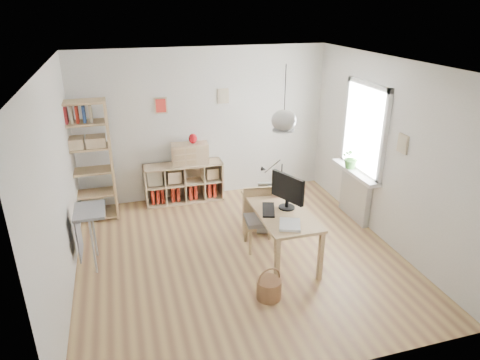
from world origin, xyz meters
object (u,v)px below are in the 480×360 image
object	(u,v)px
desk	(280,215)
monitor	(288,190)
tall_bookshelf	(86,157)
cube_shelf	(183,185)
chair	(260,215)
drawer_chest	(190,154)
storage_chest	(277,214)

from	to	relation	value
desk	monitor	bearing A→B (deg)	-3.95
tall_bookshelf	cube_shelf	bearing A→B (deg)	10.19
tall_bookshelf	chair	size ratio (longest dim) A/B	2.26
drawer_chest	storage_chest	bearing A→B (deg)	-45.15
monitor	drawer_chest	bearing A→B (deg)	90.03
chair	monitor	world-z (taller)	monitor
cube_shelf	chair	xyz separation A→B (m)	(0.84, -1.88, 0.21)
storage_chest	monitor	world-z (taller)	monitor
drawer_chest	chair	bearing A→B (deg)	-64.99
cube_shelf	chair	distance (m)	2.07
desk	cube_shelf	world-z (taller)	desk
storage_chest	chair	bearing A→B (deg)	-114.41
storage_chest	drawer_chest	distance (m)	1.91
cube_shelf	drawer_chest	xyz separation A→B (m)	(0.15, -0.04, 0.61)
cube_shelf	tall_bookshelf	world-z (taller)	tall_bookshelf
chair	drawer_chest	world-z (taller)	drawer_chest
cube_shelf	drawer_chest	size ratio (longest dim) A/B	2.18
tall_bookshelf	chair	world-z (taller)	tall_bookshelf
cube_shelf	tall_bookshelf	size ratio (longest dim) A/B	0.70
chair	storage_chest	world-z (taller)	chair
storage_chest	drawer_chest	xyz separation A→B (m)	(-1.15, 1.36, 0.69)
storage_chest	monitor	xyz separation A→B (m)	(-0.19, -0.84, 0.81)
chair	drawer_chest	distance (m)	2.01
chair	monitor	distance (m)	0.69
monitor	drawer_chest	distance (m)	2.40
cube_shelf	storage_chest	size ratio (longest dim) A/B	1.61
tall_bookshelf	chair	bearing A→B (deg)	-33.68
tall_bookshelf	storage_chest	bearing A→B (deg)	-21.31
monitor	storage_chest	bearing A→B (deg)	53.45
desk	cube_shelf	size ratio (longest dim) A/B	1.07
cube_shelf	tall_bookshelf	distance (m)	1.77
desk	storage_chest	world-z (taller)	desk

